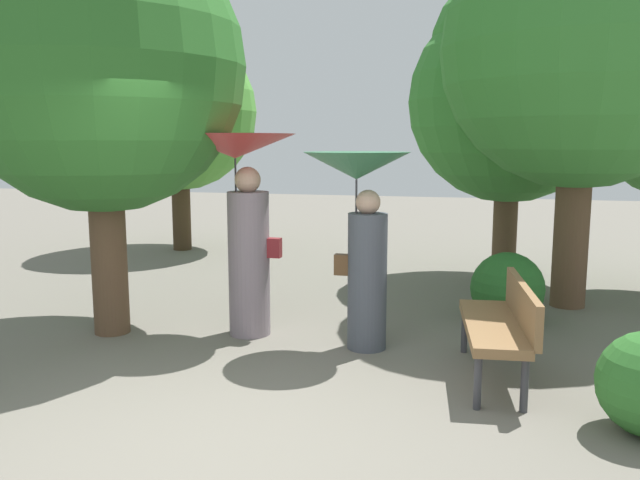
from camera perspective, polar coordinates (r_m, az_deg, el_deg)
ground_plane at (r=4.58m, az=-9.02°, el=-17.27°), size 40.00×40.00×0.00m
person_left at (r=6.61m, az=-7.02°, el=3.93°), size 1.24×1.24×2.08m
person_right at (r=6.11m, az=3.68°, el=2.28°), size 1.02×1.02×1.90m
park_bench at (r=5.63m, az=15.91°, el=-6.92°), size 0.63×1.54×0.83m
tree_near_left at (r=7.00m, az=-19.12°, el=16.27°), size 2.92×2.92×4.64m
tree_mid_left at (r=12.17m, az=-12.53°, el=12.10°), size 2.85×2.85×4.36m
tree_mid_right at (r=8.37m, az=22.40°, el=17.28°), size 3.27×3.27×5.20m
tree_far_back at (r=9.57m, az=16.64°, el=13.08°), size 2.85×2.85×4.39m
bush_path_left at (r=7.36m, az=16.32°, el=-4.16°), size 0.80×0.80×0.80m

